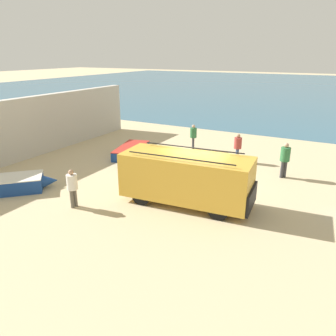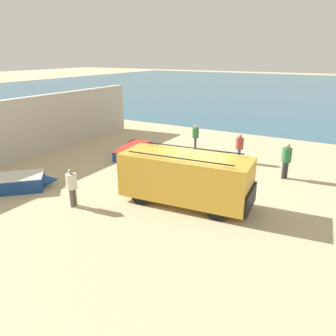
# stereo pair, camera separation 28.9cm
# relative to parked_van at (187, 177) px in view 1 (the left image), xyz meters

# --- Properties ---
(ground_plane) EXTENTS (200.00, 200.00, 0.00)m
(ground_plane) POSITION_rel_parked_van_xyz_m (0.01, 1.35, -1.15)
(ground_plane) COLOR tan
(sea_water) EXTENTS (120.00, 80.00, 0.01)m
(sea_water) POSITION_rel_parked_van_xyz_m (0.01, 53.35, -1.15)
(sea_water) COLOR #33607A
(sea_water) RESTS_ON ground_plane
(harbor_wall) EXTENTS (0.50, 15.53, 3.52)m
(harbor_wall) POSITION_rel_parked_van_xyz_m (-11.04, 2.35, 0.61)
(harbor_wall) COLOR #BCB7AD
(harbor_wall) RESTS_ON ground_plane
(parked_van) EXTENTS (5.48, 2.42, 2.21)m
(parked_van) POSITION_rel_parked_van_xyz_m (0.00, 0.00, 0.00)
(parked_van) COLOR gold
(parked_van) RESTS_ON ground_plane
(fishing_rowboat_1) EXTENTS (3.43, 3.37, 0.66)m
(fishing_rowboat_1) POSITION_rel_parked_van_xyz_m (-7.55, -2.68, -0.82)
(fishing_rowboat_1) COLOR navy
(fishing_rowboat_1) RESTS_ON ground_plane
(fishing_rowboat_2) EXTENTS (2.12, 3.92, 0.58)m
(fishing_rowboat_2) POSITION_rel_parked_van_xyz_m (-5.81, 4.34, -0.86)
(fishing_rowboat_2) COLOR navy
(fishing_rowboat_2) RESTS_ON ground_plane
(fisherman_0) EXTENTS (0.42, 0.42, 1.61)m
(fisherman_0) POSITION_rel_parked_van_xyz_m (-3.84, -2.50, -0.19)
(fisherman_0) COLOR #5B564C
(fisherman_0) RESTS_ON ground_plane
(fisherman_1) EXTENTS (0.47, 0.47, 1.79)m
(fisherman_1) POSITION_rel_parked_van_xyz_m (2.96, 5.03, -0.08)
(fisherman_1) COLOR #38383D
(fisherman_1) RESTS_ON ground_plane
(fisherman_2) EXTENTS (0.42, 0.42, 1.61)m
(fisherman_2) POSITION_rel_parked_van_xyz_m (-3.12, 7.53, -0.19)
(fisherman_2) COLOR #38383D
(fisherman_2) RESTS_ON ground_plane
(fisherman_3) EXTENTS (0.43, 0.43, 1.63)m
(fisherman_3) POSITION_rel_parked_van_xyz_m (0.16, 6.38, -0.18)
(fisherman_3) COLOR navy
(fisherman_3) RESTS_ON ground_plane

